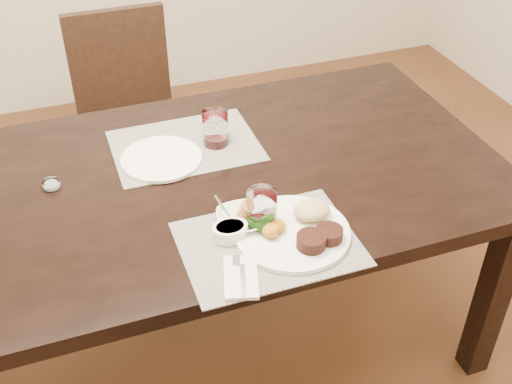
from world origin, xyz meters
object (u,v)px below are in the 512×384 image
object	(u,v)px
dinner_plate	(298,229)
chair_far	(128,107)
wine_glass_near	(262,211)
far_plate	(161,159)
cracker_bowl	(243,219)
steak_knife	(324,233)

from	to	relation	value
dinner_plate	chair_far	bearing A→B (deg)	123.32
wine_glass_near	far_plate	bearing A→B (deg)	114.74
cracker_bowl	far_plate	bearing A→B (deg)	110.11
cracker_bowl	far_plate	world-z (taller)	cracker_bowl
chair_far	dinner_plate	world-z (taller)	chair_far
dinner_plate	wine_glass_near	xyz separation A→B (m)	(-0.08, 0.07, 0.03)
dinner_plate	wine_glass_near	bearing A→B (deg)	162.65
steak_knife	far_plate	xyz separation A→B (m)	(-0.33, 0.49, 0.00)
dinner_plate	cracker_bowl	xyz separation A→B (m)	(-0.12, 0.09, 0.00)
steak_knife	wine_glass_near	distance (m)	0.18
cracker_bowl	wine_glass_near	world-z (taller)	wine_glass_near
wine_glass_near	steak_knife	bearing A→B (deg)	-32.62
chair_far	far_plate	size ratio (longest dim) A/B	3.57
steak_knife	wine_glass_near	size ratio (longest dim) A/B	2.18
dinner_plate	far_plate	bearing A→B (deg)	141.91
chair_far	far_plate	world-z (taller)	chair_far
dinner_plate	cracker_bowl	distance (m)	0.15
chair_far	steak_knife	size ratio (longest dim) A/B	3.65
dinner_plate	steak_knife	world-z (taller)	dinner_plate
chair_far	wine_glass_near	size ratio (longest dim) A/B	7.95
chair_far	dinner_plate	size ratio (longest dim) A/B	2.89
cracker_bowl	steak_knife	bearing A→B (deg)	-31.00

